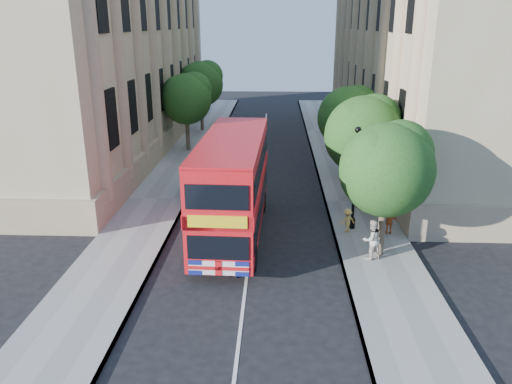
# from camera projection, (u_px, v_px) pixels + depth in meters

# --- Properties ---
(ground) EXTENTS (120.00, 120.00, 0.00)m
(ground) POSITION_uv_depth(u_px,v_px,m) (245.00, 288.00, 19.64)
(ground) COLOR black
(ground) RESTS_ON ground
(pavement_right) EXTENTS (3.50, 80.00, 0.12)m
(pavement_right) POSITION_uv_depth(u_px,v_px,m) (355.00, 202.00, 28.86)
(pavement_right) COLOR gray
(pavement_right) RESTS_ON ground
(pavement_left) EXTENTS (3.50, 80.00, 0.12)m
(pavement_left) POSITION_uv_depth(u_px,v_px,m) (158.00, 199.00, 29.31)
(pavement_left) COLOR gray
(pavement_left) RESTS_ON ground
(building_right) EXTENTS (12.00, 38.00, 18.00)m
(building_right) POSITION_uv_depth(u_px,v_px,m) (439.00, 35.00, 38.93)
(building_right) COLOR tan
(building_right) RESTS_ON ground
(building_left) EXTENTS (12.00, 38.00, 18.00)m
(building_left) POSITION_uv_depth(u_px,v_px,m) (91.00, 35.00, 40.00)
(building_left) COLOR tan
(building_left) RESTS_ON ground
(tree_right_near) EXTENTS (4.00, 4.00, 6.08)m
(tree_right_near) POSITION_uv_depth(u_px,v_px,m) (388.00, 165.00, 20.92)
(tree_right_near) COLOR #473828
(tree_right_near) RESTS_ON ground
(tree_right_mid) EXTENTS (4.20, 4.20, 6.37)m
(tree_right_mid) POSITION_uv_depth(u_px,v_px,m) (365.00, 131.00, 26.54)
(tree_right_mid) COLOR #473828
(tree_right_mid) RESTS_ON ground
(tree_right_far) EXTENTS (4.00, 4.00, 6.15)m
(tree_right_far) POSITION_uv_depth(u_px,v_px,m) (349.00, 114.00, 32.26)
(tree_right_far) COLOR #473828
(tree_right_far) RESTS_ON ground
(tree_left_far) EXTENTS (4.00, 4.00, 6.30)m
(tree_left_far) POSITION_uv_depth(u_px,v_px,m) (187.00, 96.00, 39.30)
(tree_left_far) COLOR #473828
(tree_left_far) RESTS_ON ground
(tree_left_back) EXTENTS (4.20, 4.20, 6.65)m
(tree_left_back) POSITION_uv_depth(u_px,v_px,m) (201.00, 82.00, 46.78)
(tree_left_back) COLOR #473828
(tree_left_back) RESTS_ON ground
(lamp_post) EXTENTS (0.32, 0.32, 5.16)m
(lamp_post) POSITION_uv_depth(u_px,v_px,m) (355.00, 183.00, 24.32)
(lamp_post) COLOR black
(lamp_post) RESTS_ON pavement_right
(double_decker_bus) EXTENTS (3.06, 10.44, 4.78)m
(double_decker_bus) POSITION_uv_depth(u_px,v_px,m) (233.00, 183.00, 23.75)
(double_decker_bus) COLOR red
(double_decker_bus) RESTS_ON ground
(box_van) EXTENTS (2.09, 4.54, 2.53)m
(box_van) POSITION_uv_depth(u_px,v_px,m) (208.00, 176.00, 29.76)
(box_van) COLOR black
(box_van) RESTS_ON ground
(police_constable) EXTENTS (0.69, 0.55, 1.68)m
(police_constable) POSITION_uv_depth(u_px,v_px,m) (233.00, 258.00, 20.22)
(police_constable) COLOR black
(police_constable) RESTS_ON ground
(woman_pedestrian) EXTENTS (1.08, 0.98, 1.80)m
(woman_pedestrian) POSITION_uv_depth(u_px,v_px,m) (372.00, 240.00, 21.53)
(woman_pedestrian) COLOR beige
(woman_pedestrian) RESTS_ON pavement_right
(child_a) EXTENTS (0.78, 0.44, 1.26)m
(child_a) POSITION_uv_depth(u_px,v_px,m) (390.00, 222.00, 24.20)
(child_a) COLOR #D25B25
(child_a) RESTS_ON pavement_right
(child_b) EXTENTS (0.86, 0.65, 1.18)m
(child_b) POSITION_uv_depth(u_px,v_px,m) (347.00, 221.00, 24.42)
(child_b) COLOR #ECBF50
(child_b) RESTS_ON pavement_right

